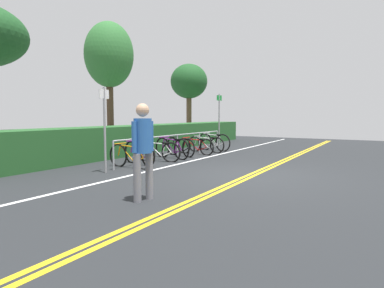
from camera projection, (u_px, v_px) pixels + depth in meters
The scene contains 19 objects.
ground_plane at pixel (252, 176), 8.58m from camera, with size 29.41×13.30×0.05m, color #232628.
centre_line_yellow_inner at pixel (255, 175), 8.54m from camera, with size 26.47×0.10×0.00m, color gold.
centre_line_yellow_outer at pixel (249, 175), 8.62m from camera, with size 26.47×0.10×0.00m, color gold.
bike_lane_stripe_white at pixel (166, 167), 9.92m from camera, with size 26.47×0.12×0.00m, color white.
bike_rack at pixel (177, 140), 12.14m from camera, with size 6.66×0.05×0.84m.
bicycle_0 at pixel (130, 156), 9.72m from camera, with size 0.46×1.72×0.74m.
bicycle_1 at pixel (139, 153), 10.41m from camera, with size 0.64×1.64×0.76m.
bicycle_2 at pixel (158, 151), 11.09m from camera, with size 0.46×1.65×0.71m.
bicycle_3 at pixel (172, 148), 11.83m from camera, with size 0.57×1.73×0.78m.
bicycle_4 at pixel (180, 147), 12.55m from camera, with size 0.67×1.61×0.74m.
bicycle_5 at pixel (195, 146), 13.11m from camera, with size 0.46×1.75×0.69m.
bicycle_6 at pixel (206, 144), 13.84m from camera, with size 0.46×1.77×0.70m.
bicycle_7 at pixel (214, 142), 14.46m from camera, with size 0.49×1.73×0.79m.
pedestrian at pixel (143, 145), 5.94m from camera, with size 0.49×0.32×1.75m.
sign_post_near at pixel (105, 122), 8.82m from camera, with size 0.36×0.06×2.27m.
sign_post_far at pixel (219, 116), 15.36m from camera, with size 0.36×0.08×2.50m.
hedge_backdrop at pixel (152, 137), 14.60m from camera, with size 15.61×1.39×1.12m, color #235626.
tree_mid at pixel (109, 56), 14.51m from camera, with size 2.12×2.12×5.58m.
tree_far_right at pixel (189, 82), 19.84m from camera, with size 2.19×2.19×4.57m.
Camera 1 is at (-8.10, -2.95, 1.55)m, focal length 31.18 mm.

